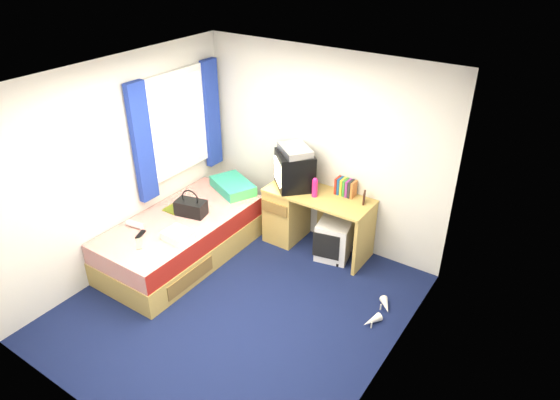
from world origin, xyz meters
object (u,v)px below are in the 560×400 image
Objects in this scene: pillow at (233,186)px; towel at (178,235)px; desk at (299,213)px; aerosol_can at (311,185)px; vcr at (295,150)px; pink_water_bottle at (315,188)px; white_heels at (379,313)px; remote_control at (140,234)px; water_bottle at (135,225)px; picture_frame at (364,198)px; handbag at (191,207)px; colour_swatch_fan at (139,243)px; crt_tv at (295,170)px; magazine at (177,208)px; storage_cube at (334,240)px; bed at (182,238)px.

pillow is 1.24m from towel.
aerosol_can is at bearing -3.81° from desk.
aerosol_can is (0.24, -0.01, -0.39)m from vcr.
vcr is (-0.08, 0.00, 0.83)m from desk.
white_heels is (1.19, -0.66, -0.82)m from pink_water_bottle.
remote_control is at bearing -128.25° from aerosol_can.
pillow is 1.36m from water_bottle.
picture_frame reaches higher than handbag.
colour_swatch_fan is at bearing -68.19° from remote_control.
aerosol_can is at bearing 41.70° from crt_tv.
towel is at bearing 9.44° from water_bottle.
pillow is 2.73× the size of colour_swatch_fan.
towel is (0.25, -0.47, -0.05)m from handbag.
pillow is at bearing 87.29° from colour_swatch_fan.
vcr is 0.46m from aerosol_can.
handbag reaches higher than magazine.
remote_control reaches higher than white_heels.
vcr is 2.06m from white_heels.
picture_frame reaches higher than desk.
vcr is 0.81× the size of white_heels.
pillow is 1.09m from aerosol_can.
magazine is 1.27× the size of colour_swatch_fan.
remote_control is 0.30× the size of white_heels.
storage_cube is 0.96m from crt_tv.
aerosol_can is at bearing 29.76° from remote_control.
towel is at bearing 1.64° from remote_control.
picture_frame is (0.87, 0.10, -0.41)m from vcr.
towel is at bearing -124.66° from pink_water_bottle.
handbag is at bearing -168.14° from picture_frame.
storage_cube is 0.79× the size of crt_tv.
bed is 3.33× the size of pillow.
handbag is 0.67m from remote_control.
magazine is 0.58m from water_bottle.
colour_swatch_fan is (-1.12, -1.70, -0.30)m from aerosol_can.
water_bottle is (-1.25, -1.51, 0.17)m from desk.
towel is at bearing -153.58° from picture_frame.
aerosol_can is (-0.37, 0.05, 0.60)m from storage_cube.
pillow is 0.79m from magazine.
towel is (-0.68, -1.41, 0.18)m from desk.
handbag is (-1.46, -0.87, 0.40)m from storage_cube.
crt_tv reaches higher than aerosol_can.
handbag reaches higher than water_bottle.
storage_cube is 1.22× the size of handbag.
vcr is (0.00, 0.00, 0.26)m from crt_tv.
crt_tv reaches higher than pink_water_bottle.
desk is 8.12× the size of remote_control.
pink_water_bottle is at bearing 55.34° from towel.
pink_water_bottle is 0.97× the size of colour_swatch_fan.
picture_frame is at bearing 51.42° from crt_tv.
storage_cube is (0.54, -0.06, -0.17)m from desk.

